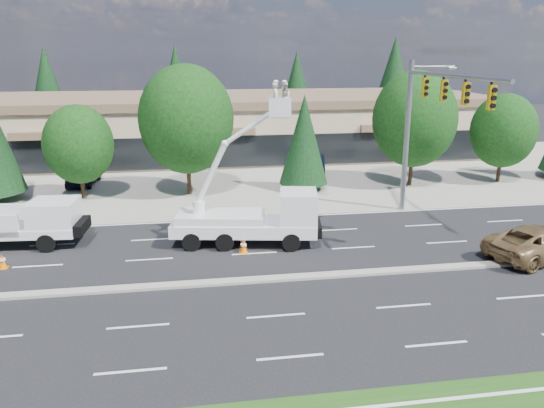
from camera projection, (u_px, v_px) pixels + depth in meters
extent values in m
plane|color=black|center=(264.00, 281.00, 22.72)|extent=(140.00, 140.00, 0.00)
cube|color=#9A998C|center=(228.00, 176.00, 41.69)|extent=(140.00, 22.00, 0.01)
cube|color=#9A998C|center=(264.00, 279.00, 22.70)|extent=(120.00, 0.55, 0.12)
cube|color=tan|center=(219.00, 127.00, 50.48)|extent=(50.00, 15.00, 5.00)
cube|color=brown|center=(218.00, 99.00, 49.75)|extent=(50.40, 15.40, 0.70)
cube|color=black|center=(225.00, 152.00, 43.60)|extent=(48.00, 0.12, 2.60)
cylinder|color=#332114|center=(83.00, 184.00, 35.15)|extent=(0.28, 0.28, 2.02)
ellipsoid|color=black|center=(79.00, 144.00, 34.42)|extent=(4.48, 4.48, 5.15)
cylinder|color=#332114|center=(189.00, 174.00, 36.10)|extent=(0.28, 0.28, 2.84)
ellipsoid|color=black|center=(186.00, 119.00, 35.07)|extent=(6.30, 6.30, 7.25)
cylinder|color=#332114|center=(303.00, 184.00, 37.59)|extent=(0.26, 0.26, 0.80)
cone|color=black|center=(304.00, 139.00, 36.71)|extent=(3.38, 3.38, 6.18)
cylinder|color=#332114|center=(411.00, 167.00, 38.54)|extent=(0.28, 0.28, 2.68)
ellipsoid|color=black|center=(414.00, 119.00, 37.57)|extent=(5.95, 5.95, 6.84)
cylinder|color=#332114|center=(499.00, 168.00, 39.67)|extent=(0.28, 0.28, 2.13)
ellipsoid|color=black|center=(504.00, 131.00, 38.90)|extent=(4.74, 4.74, 5.45)
cylinder|color=#332114|center=(53.00, 135.00, 59.73)|extent=(0.26, 0.26, 0.80)
cone|color=black|center=(48.00, 90.00, 58.35)|extent=(5.09, 5.09, 9.30)
cylinder|color=#332114|center=(179.00, 132.00, 61.85)|extent=(0.26, 0.26, 0.80)
cone|color=black|center=(176.00, 88.00, 60.45)|extent=(5.15, 5.15, 9.40)
cylinder|color=#332114|center=(296.00, 129.00, 63.96)|extent=(0.26, 0.26, 0.80)
cone|color=black|center=(297.00, 89.00, 62.65)|extent=(4.85, 4.85, 8.86)
cylinder|color=#332114|center=(391.00, 127.00, 65.78)|extent=(0.26, 0.26, 0.80)
cone|color=black|center=(394.00, 81.00, 64.21)|extent=(5.71, 5.71, 10.44)
cylinder|color=gray|center=(407.00, 137.00, 31.71)|extent=(0.32, 0.32, 9.00)
cylinder|color=gray|center=(453.00, 76.00, 25.91)|extent=(0.20, 10.00, 0.20)
cylinder|color=gray|center=(433.00, 67.00, 30.77)|extent=(2.60, 0.12, 0.12)
cube|color=gold|center=(425.00, 88.00, 28.96)|extent=(0.32, 0.22, 1.05)
cube|color=gold|center=(444.00, 90.00, 26.88)|extent=(0.32, 0.22, 1.05)
cube|color=gold|center=(466.00, 94.00, 24.79)|extent=(0.32, 0.22, 1.05)
cube|color=gold|center=(492.00, 98.00, 22.70)|extent=(0.32, 0.22, 1.05)
cube|color=white|center=(17.00, 229.00, 26.60)|extent=(6.20, 2.69, 0.45)
cube|color=white|center=(54.00, 215.00, 26.55)|extent=(2.38, 2.34, 1.51)
cube|color=black|center=(67.00, 211.00, 26.54)|extent=(0.23, 1.91, 1.01)
cube|color=white|center=(244.00, 227.00, 26.82)|extent=(7.54, 3.40, 0.64)
cube|color=white|center=(298.00, 209.00, 26.51)|extent=(2.16, 2.42, 1.82)
cube|color=black|center=(312.00, 206.00, 26.47)|extent=(0.38, 1.80, 1.09)
cube|color=white|center=(221.00, 217.00, 26.69)|extent=(4.66, 2.81, 0.45)
cylinder|color=white|center=(199.00, 208.00, 26.57)|extent=(0.64, 0.64, 0.73)
cube|color=white|center=(280.00, 107.00, 25.12)|extent=(1.13, 0.98, 0.98)
imported|color=beige|center=(276.00, 99.00, 25.02)|extent=(0.47, 0.63, 1.57)
imported|color=beige|center=(284.00, 99.00, 25.02)|extent=(0.72, 0.85, 1.57)
ellipsoid|color=white|center=(276.00, 82.00, 24.80)|extent=(0.24, 0.24, 0.16)
ellipsoid|color=white|center=(284.00, 82.00, 24.80)|extent=(0.24, 0.24, 0.16)
cube|color=orange|center=(3.00, 268.00, 24.00)|extent=(0.40, 0.40, 0.03)
cone|color=orange|center=(2.00, 261.00, 23.90)|extent=(0.36, 0.36, 0.70)
cylinder|color=white|center=(2.00, 260.00, 23.88)|extent=(0.29, 0.29, 0.10)
cube|color=orange|center=(244.00, 253.00, 25.83)|extent=(0.40, 0.40, 0.03)
cone|color=orange|center=(244.00, 246.00, 25.73)|extent=(0.36, 0.36, 0.70)
cylinder|color=white|center=(244.00, 245.00, 25.72)|extent=(0.29, 0.29, 0.10)
cube|color=orange|center=(243.00, 248.00, 26.50)|extent=(0.40, 0.40, 0.03)
cone|color=orange|center=(243.00, 241.00, 26.41)|extent=(0.36, 0.36, 0.70)
cylinder|color=white|center=(243.00, 240.00, 26.39)|extent=(0.29, 0.29, 0.10)
imported|color=#A68350|center=(539.00, 242.00, 25.08)|extent=(6.09, 4.18, 1.55)
imported|color=black|center=(83.00, 174.00, 38.92)|extent=(2.16, 4.57, 1.51)
imported|color=black|center=(314.00, 165.00, 42.26)|extent=(2.37, 4.63, 1.45)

